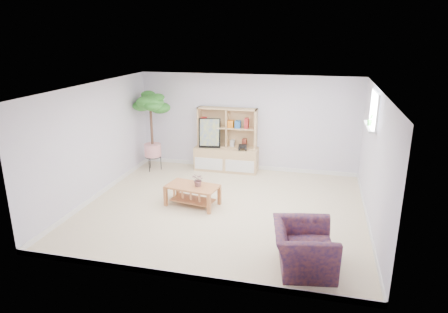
% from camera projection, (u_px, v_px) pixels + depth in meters
% --- Properties ---
extents(floor, '(5.50, 5.00, 0.01)m').
position_uv_depth(floor, '(224.00, 208.00, 8.00)').
color(floor, beige).
rests_on(floor, ground).
extents(ceiling, '(5.50, 5.00, 0.01)m').
position_uv_depth(ceiling, '(224.00, 87.00, 7.29)').
color(ceiling, white).
rests_on(ceiling, walls).
extents(walls, '(5.51, 5.01, 2.40)m').
position_uv_depth(walls, '(224.00, 150.00, 7.65)').
color(walls, silver).
rests_on(walls, floor).
extents(baseboard, '(5.50, 5.00, 0.10)m').
position_uv_depth(baseboard, '(224.00, 205.00, 7.99)').
color(baseboard, white).
rests_on(baseboard, floor).
extents(window, '(0.10, 0.98, 0.68)m').
position_uv_depth(window, '(375.00, 110.00, 7.35)').
color(window, white).
rests_on(window, walls).
extents(window_sill, '(0.14, 1.00, 0.04)m').
position_uv_depth(window_sill, '(370.00, 127.00, 7.46)').
color(window_sill, white).
rests_on(window_sill, walls).
extents(storage_unit, '(1.59, 0.54, 1.59)m').
position_uv_depth(storage_unit, '(226.00, 140.00, 9.95)').
color(storage_unit, tan).
rests_on(storage_unit, floor).
extents(poster, '(0.55, 0.21, 0.74)m').
position_uv_depth(poster, '(210.00, 133.00, 9.93)').
color(poster, yellow).
rests_on(poster, storage_unit).
extents(toy_truck, '(0.32, 0.24, 0.15)m').
position_uv_depth(toy_truck, '(243.00, 147.00, 9.80)').
color(toy_truck, black).
rests_on(toy_truck, storage_unit).
extents(coffee_table, '(1.11, 0.73, 0.42)m').
position_uv_depth(coffee_table, '(193.00, 195.00, 8.07)').
color(coffee_table, '#AA6737').
rests_on(coffee_table, floor).
extents(table_plant, '(0.32, 0.30, 0.27)m').
position_uv_depth(table_plant, '(198.00, 180.00, 7.93)').
color(table_plant, '#2B6C29').
rests_on(table_plant, coffee_table).
extents(floor_tree, '(0.94, 0.94, 2.00)m').
position_uv_depth(floor_tree, '(152.00, 132.00, 9.92)').
color(floor_tree, '#2C5D25').
rests_on(floor_tree, floor).
extents(armchair, '(1.04, 1.15, 0.75)m').
position_uv_depth(armchair, '(304.00, 245.00, 5.86)').
color(armchair, '#121447').
rests_on(armchair, floor).
extents(sill_plant, '(0.14, 0.13, 0.22)m').
position_uv_depth(sill_plant, '(370.00, 120.00, 7.43)').
color(sill_plant, '#2C5D25').
rests_on(sill_plant, window_sill).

